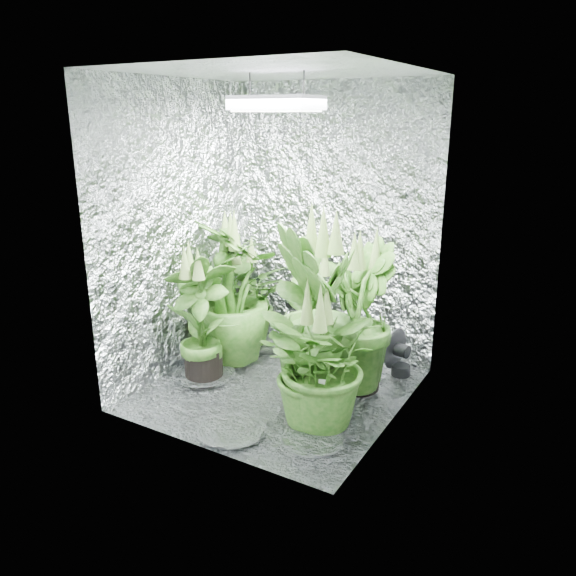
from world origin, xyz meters
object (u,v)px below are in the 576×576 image
at_px(plant_g, 317,319).
at_px(circulation_fan, 398,355).
at_px(grow_lamp, 276,104).
at_px(plant_b, 312,305).
at_px(plant_e, 316,364).
at_px(plant_d, 230,294).
at_px(plant_f, 202,319).
at_px(plant_a, 243,294).
at_px(plant_c, 359,319).

height_order(plant_g, circulation_fan, plant_g).
height_order(grow_lamp, plant_g, grow_lamp).
bearing_deg(plant_b, plant_g, -59.96).
height_order(plant_e, circulation_fan, plant_e).
bearing_deg(plant_d, plant_f, -85.90).
distance_m(plant_b, plant_f, 0.89).
relative_size(plant_b, circulation_fan, 2.64).
relative_size(grow_lamp, plant_d, 0.44).
bearing_deg(plant_a, plant_d, -73.69).
bearing_deg(plant_e, plant_d, 151.83).
relative_size(plant_a, plant_c, 0.89).
height_order(plant_a, circulation_fan, plant_a).
bearing_deg(plant_c, plant_a, 168.85).
bearing_deg(plant_g, plant_b, 120.04).
xyz_separation_m(grow_lamp, plant_e, (0.44, -0.30, -1.41)).
bearing_deg(plant_g, plant_e, -62.97).
bearing_deg(plant_g, plant_c, 69.76).
xyz_separation_m(plant_a, circulation_fan, (1.23, 0.12, -0.29)).
distance_m(grow_lamp, plant_e, 1.51).
relative_size(plant_d, plant_f, 1.15).
xyz_separation_m(plant_a, plant_g, (0.94, -0.56, 0.16)).
xyz_separation_m(plant_d, plant_g, (0.85, -0.28, 0.06)).
relative_size(plant_a, plant_f, 0.97).
relative_size(plant_a, plant_e, 1.08).
distance_m(plant_d, plant_f, 0.37).
height_order(plant_a, plant_f, plant_f).
relative_size(plant_c, plant_f, 1.09).
bearing_deg(plant_a, circulation_fan, 5.63).
height_order(plant_e, plant_f, plant_f).
distance_m(plant_c, circulation_fan, 0.51).
height_order(grow_lamp, plant_d, grow_lamp).
relative_size(plant_c, plant_g, 0.85).
xyz_separation_m(grow_lamp, plant_f, (-0.51, -0.14, -1.37)).
relative_size(plant_e, plant_g, 0.70).
bearing_deg(plant_d, plant_c, 4.35).
xyz_separation_m(plant_f, plant_g, (0.83, 0.08, 0.13)).
bearing_deg(plant_g, plant_d, 161.95).
bearing_deg(grow_lamp, plant_d, 157.83).
distance_m(plant_a, plant_f, 0.66).
height_order(plant_d, circulation_fan, plant_d).
bearing_deg(grow_lamp, circulation_fan, 45.62).
xyz_separation_m(plant_b, plant_g, (0.40, -0.69, 0.19)).
height_order(grow_lamp, plant_e, grow_lamp).
bearing_deg(plant_a, grow_lamp, -39.06).
bearing_deg(plant_f, plant_g, 5.72).
height_order(plant_a, plant_g, plant_g).
relative_size(plant_c, circulation_fan, 3.21).
bearing_deg(plant_c, circulation_fan, 63.23).
height_order(grow_lamp, plant_f, grow_lamp).
distance_m(grow_lamp, plant_a, 1.61).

